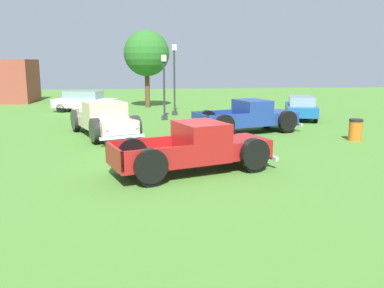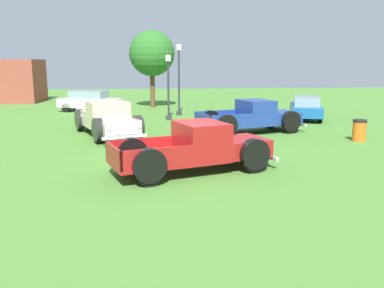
{
  "view_description": "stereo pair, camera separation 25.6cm",
  "coord_description": "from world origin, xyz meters",
  "views": [
    {
      "loc": [
        -1.07,
        -12.96,
        3.4
      ],
      "look_at": [
        0.35,
        -0.66,
        0.9
      ],
      "focal_mm": 38.14,
      "sensor_mm": 36.0,
      "label": 1
    },
    {
      "loc": [
        -0.81,
        -12.98,
        3.4
      ],
      "look_at": [
        0.35,
        -0.66,
        0.9
      ],
      "focal_mm": 38.14,
      "sensor_mm": 36.0,
      "label": 2
    }
  ],
  "objects": [
    {
      "name": "sedan_distant_a",
      "position": [
        -5.22,
        15.98,
        0.75
      ],
      "size": [
        4.6,
        2.89,
        1.43
      ],
      "color": "silver",
      "rests_on": "ground_plane"
    },
    {
      "name": "sedan_distant_b",
      "position": [
        8.26,
        10.65,
        0.72
      ],
      "size": [
        2.83,
        4.45,
        1.38
      ],
      "color": "#195699",
      "rests_on": "ground_plane"
    },
    {
      "name": "pickup_truck_foreground",
      "position": [
        0.7,
        -0.53,
        0.75
      ],
      "size": [
        5.43,
        3.39,
        1.57
      ],
      "color": "maroon",
      "rests_on": "ground_plane"
    },
    {
      "name": "oak_tree_east",
      "position": [
        -0.89,
        18.15,
        4.0
      ],
      "size": [
        3.38,
        3.38,
        5.72
      ],
      "color": "brown",
      "rests_on": "ground_plane"
    },
    {
      "name": "lamp_post_near",
      "position": [
        0.06,
        11.25,
        2.03
      ],
      "size": [
        0.36,
        0.36,
        3.86
      ],
      "color": "#2D2D33",
      "rests_on": "ground_plane"
    },
    {
      "name": "brick_pavilion",
      "position": [
        -13.74,
        23.75,
        1.8
      ],
      "size": [
        6.35,
        4.51,
        3.61
      ],
      "color": "brown",
      "rests_on": "ground_plane"
    },
    {
      "name": "pickup_truck_behind_right",
      "position": [
        -2.89,
        5.85,
        0.77
      ],
      "size": [
        3.7,
        5.58,
        1.61
      ],
      "color": "#C6B793",
      "rests_on": "ground_plane"
    },
    {
      "name": "pickup_truck_behind_left",
      "position": [
        4.16,
        6.36,
        0.76
      ],
      "size": [
        5.51,
        3.34,
        1.59
      ],
      "color": "navy",
      "rests_on": "ground_plane"
    },
    {
      "name": "lamp_post_far",
      "position": [
        0.82,
        13.41,
        2.38
      ],
      "size": [
        0.36,
        0.36,
        4.55
      ],
      "color": "#2D2D33",
      "rests_on": "ground_plane"
    },
    {
      "name": "trash_can",
      "position": [
        8.07,
        3.74,
        0.48
      ],
      "size": [
        0.59,
        0.59,
        0.95
      ],
      "color": "orange",
      "rests_on": "ground_plane"
    },
    {
      "name": "ground_plane",
      "position": [
        0.0,
        0.0,
        0.0
      ],
      "size": [
        80.0,
        80.0,
        0.0
      ],
      "primitive_type": "plane",
      "color": "#477A2D"
    }
  ]
}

